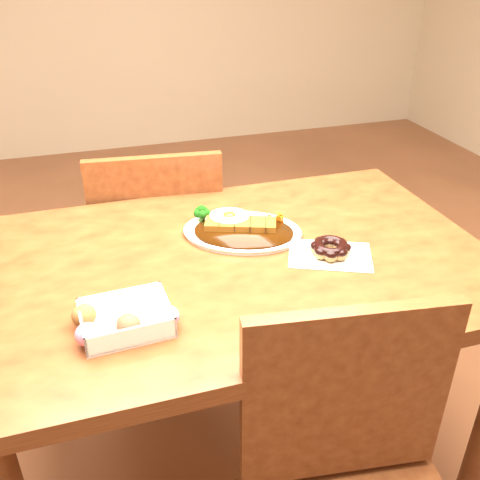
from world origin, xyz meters
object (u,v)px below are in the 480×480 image
object	(u,v)px
pon_de_ring	(331,249)
chair_far	(160,252)
donut_box	(124,318)
table	(240,291)
katsu_curry_plate	(240,229)

from	to	relation	value
pon_de_ring	chair_far	bearing A→B (deg)	118.95
donut_box	table	bearing A→B (deg)	32.80
table	donut_box	bearing A→B (deg)	-147.20
table	katsu_curry_plate	distance (m)	0.16
table	katsu_curry_plate	world-z (taller)	katsu_curry_plate
katsu_curry_plate	donut_box	bearing A→B (deg)	-137.90
table	pon_de_ring	world-z (taller)	pon_de_ring
chair_far	pon_de_ring	bearing A→B (deg)	125.18
katsu_curry_plate	donut_box	xyz separation A→B (m)	(-0.33, -0.30, 0.01)
pon_de_ring	table	bearing A→B (deg)	163.81
table	katsu_curry_plate	bearing A→B (deg)	72.10
donut_box	pon_de_ring	bearing A→B (deg)	14.49
katsu_curry_plate	pon_de_ring	distance (m)	0.24
donut_box	pon_de_ring	world-z (taller)	donut_box
table	pon_de_ring	xyz separation A→B (m)	(0.21, -0.06, 0.12)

